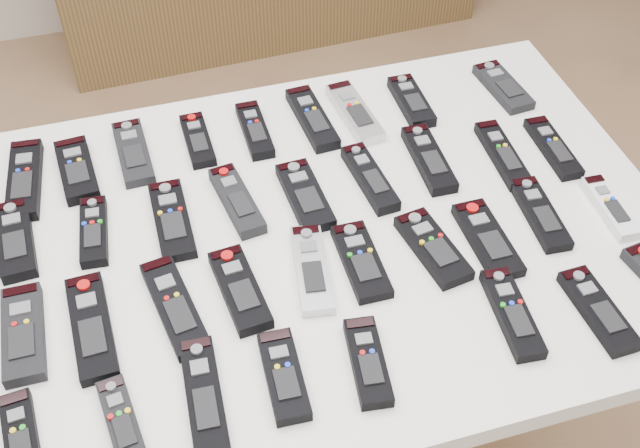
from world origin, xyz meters
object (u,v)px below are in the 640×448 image
object	(u,v)px
table	(320,254)
remote_26	(540,214)
remote_17	(553,148)
remote_23	(361,261)
remote_5	(312,118)
remote_32	(368,362)
remote_13	(305,196)
remote_18	(23,333)
remote_6	(355,113)
remote_8	(503,87)
remote_15	(429,159)
remote_10	(94,231)
remote_25	(487,239)
remote_3	(198,140)
remote_19	(92,327)
remote_14	(370,178)
remote_33	(512,313)
remote_22	(312,269)
remote_34	(598,310)
remote_21	(240,289)
remote_11	(172,220)
remote_30	(204,396)
remote_1	(77,170)
remote_12	(237,201)
remote_29	(122,423)
remote_20	(175,306)
remote_16	(503,154)
remote_27	(610,207)
remote_31	(284,376)
remote_4	(255,130)
remote_9	(15,240)
remote_7	(411,101)
remote_24	(433,248)
remote_0	(25,180)

from	to	relation	value
table	remote_26	size ratio (longest dim) A/B	7.20
remote_17	remote_23	size ratio (longest dim) A/B	1.03
remote_5	remote_32	xyz separation A→B (m)	(-0.08, -0.58, 0.00)
remote_13	remote_18	bearing A→B (deg)	-163.84
remote_6	remote_8	xyz separation A→B (m)	(0.33, -0.00, -0.00)
table	remote_15	size ratio (longest dim) A/B	6.91
remote_10	remote_25	size ratio (longest dim) A/B	0.88
remote_8	remote_3	bearing A→B (deg)	173.95
remote_10	remote_13	distance (m)	0.38
remote_19	remote_14	bearing A→B (deg)	18.35
remote_32	remote_33	xyz separation A→B (m)	(0.25, 0.02, -0.00)
remote_14	remote_18	world-z (taller)	same
table	remote_22	xyz separation A→B (m)	(-0.04, -0.09, 0.07)
remote_19	remote_34	xyz separation A→B (m)	(0.78, -0.20, 0.00)
remote_17	remote_21	xyz separation A→B (m)	(-0.66, -0.18, 0.00)
remote_11	remote_30	distance (m)	0.37
remote_11	remote_13	bearing A→B (deg)	-1.56
remote_1	remote_17	world-z (taller)	remote_1
remote_8	remote_18	bearing A→B (deg)	-164.44
remote_12	remote_22	world-z (taller)	remote_12
remote_23	remote_33	world-z (taller)	remote_33
remote_22	remote_29	bearing A→B (deg)	-140.63
remote_11	remote_20	distance (m)	0.19
remote_13	remote_23	xyz separation A→B (m)	(0.05, -0.18, -0.00)
remote_10	remote_30	world-z (taller)	remote_10
remote_16	table	bearing A→B (deg)	-164.90
remote_33	remote_34	distance (m)	0.14
remote_18	remote_30	world-z (taller)	remote_18
remote_8	remote_27	distance (m)	0.38
remote_11	remote_23	xyz separation A→B (m)	(0.29, -0.19, -0.00)
remote_5	remote_33	world-z (taller)	same
remote_22	remote_31	world-z (taller)	remote_31
remote_3	remote_4	xyz separation A→B (m)	(0.11, -0.00, 0.00)
remote_13	remote_1	bearing A→B (deg)	151.76
remote_4	remote_13	world-z (taller)	same
remote_3	remote_30	size ratio (longest dim) A/B	0.77
remote_30	remote_34	world-z (taller)	remote_34
remote_15	remote_20	size ratio (longest dim) A/B	0.89
remote_6	remote_34	xyz separation A→B (m)	(0.22, -0.59, -0.00)
table	remote_9	size ratio (longest dim) A/B	7.01
remote_7	remote_23	bearing A→B (deg)	-120.90
remote_11	remote_24	xyz separation A→B (m)	(0.42, -0.19, 0.00)
remote_17	remote_24	size ratio (longest dim) A/B	1.02
remote_21	remote_22	size ratio (longest dim) A/B	0.93
remote_14	remote_15	xyz separation A→B (m)	(0.13, 0.02, -0.00)
table	remote_3	distance (m)	0.34
remote_20	remote_1	bearing A→B (deg)	99.32
remote_0	remote_6	distance (m)	0.65
remote_18	remote_13	bearing A→B (deg)	19.37
remote_5	remote_19	size ratio (longest dim) A/B	0.93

